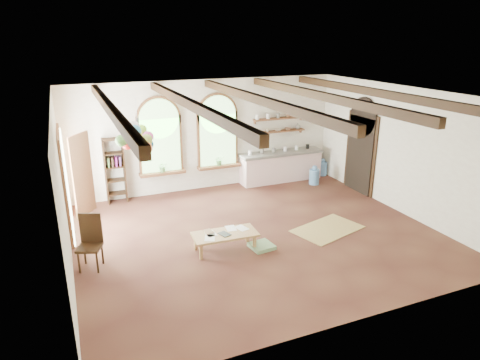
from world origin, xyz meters
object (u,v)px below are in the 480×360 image
kitchen_counter (281,166)px  coffee_table (225,235)px  side_chair (91,253)px  balloon_cluster (138,138)px

kitchen_counter → coffee_table: 4.88m
side_chair → coffee_table: bearing=-6.9°
balloon_cluster → side_chair: bearing=-143.4°
coffee_table → balloon_cluster: bearing=139.6°
kitchen_counter → side_chair: 6.80m
balloon_cluster → kitchen_counter: bearing=27.0°
kitchen_counter → balloon_cluster: balloon_cluster is taller
kitchen_counter → side_chair: bearing=-150.9°
coffee_table → side_chair: bearing=173.1°
kitchen_counter → balloon_cluster: (-4.71, -2.40, 1.85)m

